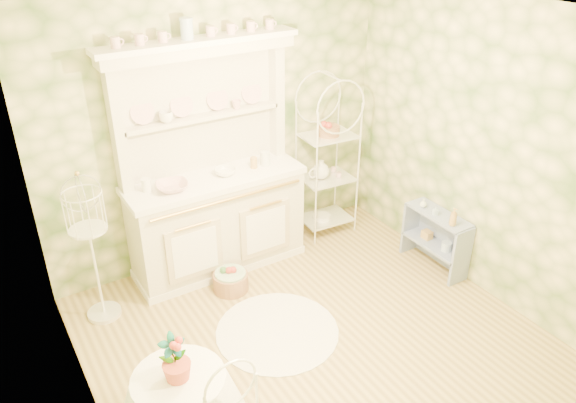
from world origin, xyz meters
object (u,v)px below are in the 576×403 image
side_shelf (435,240)px  kitchen_dresser (214,164)px  bakers_rack (327,162)px  birdcage_stand (91,244)px  floor_basket (231,279)px

side_shelf → kitchen_dresser: bearing=145.3°
kitchen_dresser → bakers_rack: bearing=0.2°
bakers_rack → side_shelf: 1.40m
side_shelf → birdcage_stand: (-3.12, 1.00, 0.46)m
bakers_rack → floor_basket: bakers_rack is taller
kitchen_dresser → birdcage_stand: kitchen_dresser is taller
side_shelf → floor_basket: bearing=157.2°
kitchen_dresser → birdcage_stand: 1.32m
bakers_rack → side_shelf: bakers_rack is taller
side_shelf → birdcage_stand: size_ratio=0.46×
kitchen_dresser → floor_basket: (-0.10, -0.45, -1.02)m
kitchen_dresser → floor_basket: size_ratio=6.08×
floor_basket → birdcage_stand: bearing=166.9°
bakers_rack → floor_basket: size_ratio=4.50×
bakers_rack → birdcage_stand: 2.59m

